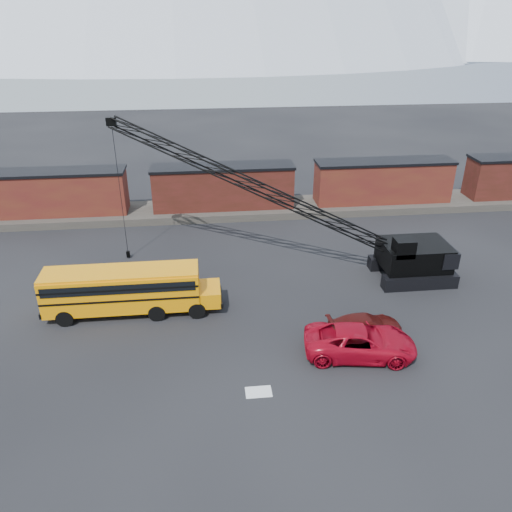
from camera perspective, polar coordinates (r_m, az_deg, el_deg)
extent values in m
plane|color=black|center=(30.53, -1.52, -10.37)|extent=(160.00, 160.00, 0.00)
cube|color=white|center=(364.41, -6.58, 25.37)|extent=(800.00, 80.00, 24.00)
cube|color=#4E4740|center=(49.75, -3.69, 5.28)|extent=(120.00, 5.00, 0.70)
cube|color=#4E1616|center=(50.91, -22.18, 6.66)|extent=(13.50, 2.90, 4.00)
cube|color=black|center=(50.32, -22.58, 8.85)|extent=(13.70, 3.10, 0.25)
cube|color=black|center=(52.77, -26.25, 4.55)|extent=(2.20, 2.40, 0.60)
cube|color=black|center=(50.47, -17.26, 5.22)|extent=(2.20, 2.40, 0.60)
cube|color=#4E1916|center=(48.95, -3.77, 7.85)|extent=(13.50, 2.90, 4.00)
cube|color=black|center=(48.33, -3.84, 10.15)|extent=(13.70, 3.10, 0.25)
cube|color=black|center=(49.54, -8.59, 5.75)|extent=(2.20, 2.40, 0.60)
cube|color=black|center=(49.85, 1.14, 6.18)|extent=(2.20, 2.40, 0.60)
cube|color=#4E1616|center=(52.07, 14.29, 8.24)|extent=(13.50, 2.90, 4.00)
cube|color=black|center=(51.49, 14.54, 10.40)|extent=(13.70, 3.10, 0.25)
cube|color=black|center=(51.33, 9.64, 6.41)|extent=(2.20, 2.40, 0.60)
cube|color=black|center=(54.18, 18.29, 6.51)|extent=(2.20, 2.40, 0.60)
cube|color=black|center=(57.69, 25.25, 6.48)|extent=(2.20, 2.40, 0.60)
cube|color=silver|center=(27.48, 0.30, -15.27)|extent=(1.40, 0.90, 0.02)
cube|color=orange|center=(33.86, -15.04, -3.69)|extent=(10.00, 2.50, 2.50)
cube|color=orange|center=(33.74, -5.46, -4.31)|extent=(1.60, 2.30, 1.10)
cube|color=orange|center=(33.24, -15.30, -1.76)|extent=(10.00, 2.30, 0.18)
cube|color=black|center=(32.44, -15.46, -3.74)|extent=(9.60, 0.05, 0.65)
cube|color=black|center=(34.62, -14.91, -1.65)|extent=(9.60, 0.05, 0.65)
cube|color=black|center=(33.90, -4.00, -4.68)|extent=(0.15, 2.45, 0.35)
cube|color=black|center=(35.54, -22.93, -5.36)|extent=(0.15, 2.50, 0.35)
cylinder|color=black|center=(34.32, -21.01, -6.67)|extent=(1.10, 0.35, 1.10)
cylinder|color=black|center=(36.21, -20.22, -4.70)|extent=(1.10, 0.35, 1.10)
cylinder|color=black|center=(33.23, -11.28, -6.40)|extent=(1.10, 0.35, 1.10)
cylinder|color=black|center=(35.18, -11.02, -4.37)|extent=(1.10, 0.35, 1.10)
cylinder|color=black|center=(33.06, -6.77, -6.21)|extent=(1.10, 0.35, 1.10)
cylinder|color=black|center=(35.02, -6.78, -4.19)|extent=(1.10, 0.35, 1.10)
imported|color=#A5081B|center=(30.05, 11.81, -9.56)|extent=(6.86, 3.90, 1.81)
imported|color=#430E0C|center=(31.86, 12.34, -7.80)|extent=(4.88, 2.35, 1.37)
cube|color=black|center=(38.16, 18.21, -2.78)|extent=(5.50, 1.00, 1.00)
cube|color=black|center=(40.73, 16.49, -0.61)|extent=(5.50, 1.00, 1.00)
cube|color=black|center=(38.82, 17.59, 0.17)|extent=(4.80, 3.60, 1.80)
cube|color=black|center=(39.57, 20.29, 0.56)|extent=(1.20, 3.80, 1.20)
cube|color=black|center=(36.79, 16.54, 0.91)|extent=(1.40, 1.20, 1.30)
cube|color=black|center=(36.34, 16.85, 0.54)|extent=(1.20, 0.06, 0.90)
cube|color=black|center=(38.54, -16.22, 14.56)|extent=(0.70, 0.50, 0.60)
cylinder|color=black|center=(39.95, -15.23, 6.85)|extent=(0.04, 0.04, 10.70)
cube|color=black|center=(41.89, -14.40, 0.22)|extent=(0.25, 0.25, 0.50)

